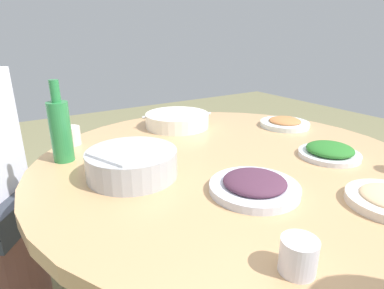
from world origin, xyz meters
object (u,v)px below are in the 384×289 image
(dish_eggplant, at_px, (254,185))
(dish_greens, at_px, (330,151))
(green_bottle, at_px, (60,129))
(rice_bowl, at_px, (132,163))
(dish_tofu_braise, at_px, (285,123))
(soup_bowl, at_px, (177,120))
(round_dining_table, at_px, (227,180))
(tea_cup_far, at_px, (298,256))
(tea_cup_side, at_px, (71,136))

(dish_eggplant, bearing_deg, dish_greens, 7.14)
(dish_eggplant, bearing_deg, green_bottle, 127.00)
(rice_bowl, xyz_separation_m, green_bottle, (-0.14, 0.23, 0.07))
(dish_tofu_braise, bearing_deg, soup_bowl, 148.04)
(rice_bowl, xyz_separation_m, dish_eggplant, (0.23, -0.27, -0.02))
(round_dining_table, height_order, tea_cup_far, tea_cup_far)
(dish_eggplant, xyz_separation_m, dish_greens, (0.39, 0.05, 0.00))
(rice_bowl, relative_size, dish_tofu_braise, 1.23)
(round_dining_table, height_order, green_bottle, green_bottle)
(green_bottle, xyz_separation_m, tea_cup_far, (0.24, -0.76, -0.07))
(dish_greens, bearing_deg, dish_tofu_braise, 65.39)
(rice_bowl, xyz_separation_m, soup_bowl, (0.37, 0.37, -0.01))
(soup_bowl, height_order, dish_greens, soup_bowl)
(round_dining_table, relative_size, dish_greens, 6.36)
(tea_cup_far, bearing_deg, rice_bowl, 99.97)
(dish_tofu_braise, height_order, tea_cup_far, tea_cup_far)
(dish_eggplant, bearing_deg, round_dining_table, 67.98)
(round_dining_table, bearing_deg, dish_eggplant, -112.02)
(round_dining_table, height_order, rice_bowl, rice_bowl)
(rice_bowl, relative_size, green_bottle, 1.00)
(dish_greens, bearing_deg, rice_bowl, 160.68)
(green_bottle, height_order, tea_cup_side, green_bottle)
(round_dining_table, bearing_deg, tea_cup_far, -115.53)
(soup_bowl, bearing_deg, tea_cup_side, 179.08)
(soup_bowl, distance_m, tea_cup_side, 0.45)
(dish_greens, distance_m, tea_cup_side, 0.93)
(round_dining_table, distance_m, rice_bowl, 0.35)
(green_bottle, distance_m, tea_cup_far, 0.80)
(rice_bowl, height_order, green_bottle, green_bottle)
(round_dining_table, xyz_separation_m, dish_greens, (0.30, -0.18, 0.10))
(round_dining_table, bearing_deg, green_bottle, 149.88)
(rice_bowl, bearing_deg, dish_eggplant, -48.76)
(dish_greens, bearing_deg, round_dining_table, 148.76)
(soup_bowl, relative_size, dish_tofu_braise, 1.37)
(rice_bowl, height_order, soup_bowl, rice_bowl)
(soup_bowl, relative_size, tea_cup_side, 4.28)
(round_dining_table, distance_m, tea_cup_side, 0.60)
(dish_tofu_braise, bearing_deg, green_bottle, 172.83)
(dish_eggplant, relative_size, tea_cup_far, 3.60)
(dish_eggplant, distance_m, dish_greens, 0.39)
(soup_bowl, height_order, dish_eggplant, soup_bowl)
(rice_bowl, relative_size, dish_eggplant, 1.10)
(round_dining_table, relative_size, tea_cup_side, 18.60)
(rice_bowl, xyz_separation_m, tea_cup_far, (0.09, -0.53, -0.01))
(dish_tofu_braise, distance_m, dish_greens, 0.37)
(green_bottle, relative_size, tea_cup_side, 3.84)
(soup_bowl, xyz_separation_m, dish_eggplant, (-0.13, -0.64, -0.01))
(dish_greens, distance_m, green_bottle, 0.89)
(dish_tofu_braise, xyz_separation_m, tea_cup_side, (-0.86, 0.26, 0.02))
(dish_tofu_braise, xyz_separation_m, green_bottle, (-0.92, 0.12, 0.09))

